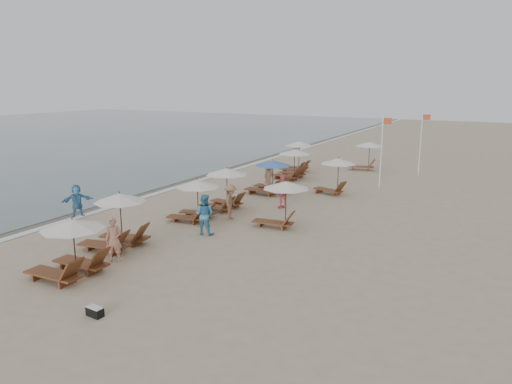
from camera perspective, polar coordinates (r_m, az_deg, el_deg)
The scene contains 22 objects.
ground at distance 18.32m, azimuth -0.26°, elevation -8.80°, with size 160.00×160.00×0.00m, color tan.
wet_sand_band at distance 33.07m, azimuth -11.20°, elevation 0.76°, with size 3.20×140.00×0.01m, color #6B5E4C.
foam_line at distance 32.28m, azimuth -9.40°, elevation 0.55°, with size 0.50×140.00×0.02m, color white.
lounger_station_0 at distance 18.32m, azimuth -21.22°, elevation -6.43°, with size 2.72×2.21×2.15m.
lounger_station_1 at distance 20.84m, azimuth -16.20°, elevation -3.64°, with size 2.69×2.37×2.36m.
lounger_station_2 at distance 24.25m, azimuth -7.30°, elevation -0.89°, with size 2.53×2.20×2.07m.
lounger_station_3 at distance 26.21m, azimuth -3.86°, elevation 0.43°, with size 2.58×2.26×2.28m.
lounger_station_4 at distance 30.04m, azimuth 1.48°, elevation 1.69°, with size 2.77×2.26×2.11m.
lounger_station_5 at distance 34.76m, azimuth 4.17°, elevation 3.32°, with size 2.72×2.36×2.14m.
lounger_station_6 at distance 37.53m, azimuth 4.79°, elevation 4.21°, with size 2.52×2.22×2.38m.
inland_station_0 at distance 22.82m, azimuth 2.90°, elevation -0.83°, with size 2.69×2.24×2.22m.
inland_station_1 at distance 30.15m, azimuth 9.23°, elevation 2.39°, with size 2.68×2.24×2.22m.
inland_station_2 at distance 39.13m, azimuth 12.82°, elevation 4.50°, with size 2.77×2.24×2.22m.
beachgoer_near at distance 19.35m, azimuth -16.43°, elevation -5.41°, with size 0.64×0.42×1.75m, color tan.
beachgoer_mid_a at distance 21.95m, azimuth -6.11°, elevation -2.64°, with size 0.91×0.71×1.87m, color teal.
beachgoer_mid_b at distance 24.24m, azimuth -3.00°, elevation -1.20°, with size 1.16×0.67×1.80m, color olive.
beachgoer_far_a at distance 26.38m, azimuth 3.20°, elevation 0.03°, with size 1.10×0.46×1.87m, color #D35462.
beachgoer_far_b at distance 31.18m, azimuth 1.45°, elevation 1.92°, with size 0.86×0.56×1.76m, color #A57C59.
waterline_walker at distance 26.40m, azimuth -20.37°, elevation -0.97°, with size 1.55×0.49×1.68m, color teal.
duffel_bag at distance 15.41m, azimuth -18.49°, elevation -13.22°, with size 0.55×0.31×0.30m.
flag_pole_near at distance 32.54m, azimuth 14.65°, elevation 5.08°, with size 0.59×0.08×4.76m.
flag_pole_far at distance 37.81m, azimuth 18.92°, elevation 5.79°, with size 0.60×0.08×4.71m.
Camera 1 is at (8.08, -15.01, 6.72)m, focal length 33.88 mm.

